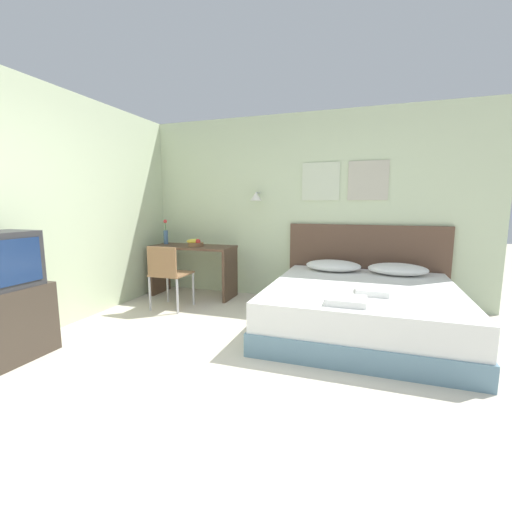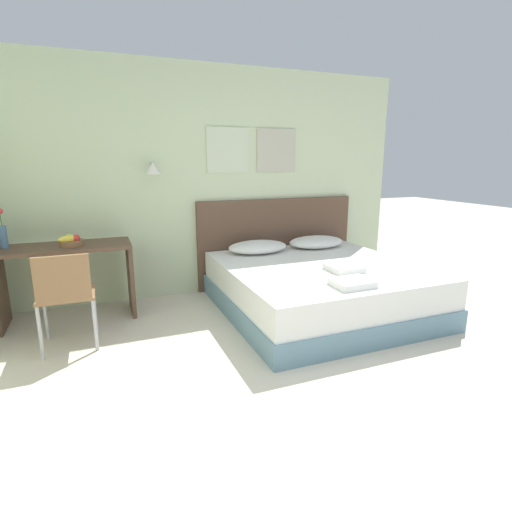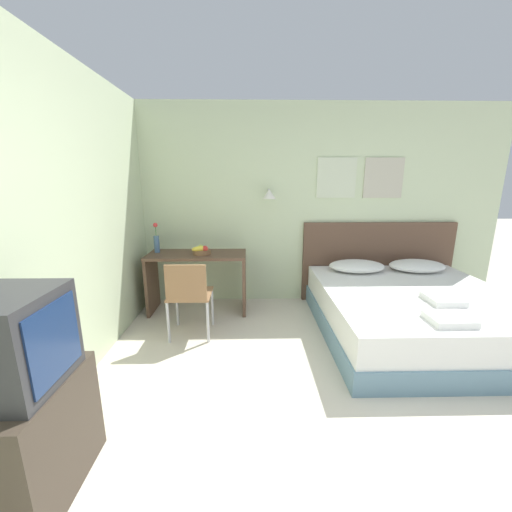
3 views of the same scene
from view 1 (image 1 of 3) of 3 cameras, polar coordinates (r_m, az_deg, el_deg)
The scene contains 14 objects.
ground_plane at distance 2.75m, azimuth -7.10°, elevation -21.71°, with size 24.00×24.00×0.00m, color beige.
wall_back at distance 5.05m, azimuth 6.77°, elevation 7.93°, with size 5.26×0.31×2.65m.
bed at distance 3.98m, azimuth 17.19°, elevation -8.35°, with size 1.99×2.08×0.51m.
headboard at distance 4.95m, azimuth 17.71°, elevation -1.46°, with size 2.11×0.06×1.11m.
pillow_left at distance 4.66m, azimuth 12.74°, elevation -1.56°, with size 0.72×0.47×0.14m.
pillow_right at distance 4.65m, azimuth 22.56°, elevation -2.03°, with size 0.72×0.47×0.14m.
folded_towel_near_foot at distance 3.60m, azimuth 18.83°, elevation -5.47°, with size 0.31×0.32×0.06m.
folded_towel_mid_bed at distance 3.17m, azimuth 14.84°, elevation -7.19°, with size 0.35×0.28×0.06m.
desk at distance 5.25m, azimuth -10.37°, elevation -0.81°, with size 1.23×0.54×0.77m.
desk_chair at distance 4.63m, azimuth -14.55°, elevation -2.48°, with size 0.45×0.45×0.85m.
fruit_bowl at distance 5.15m, azimuth -10.03°, elevation 2.12°, with size 0.24×0.23×0.11m.
flower_vase at distance 5.54m, azimuth -14.81°, elevation 3.45°, with size 0.07×0.07×0.38m.
tv_stand at distance 3.83m, azimuth -35.95°, elevation -9.10°, with size 0.45×0.66×0.66m.
television at distance 3.71m, azimuth -36.71°, elevation -0.53°, with size 0.44×0.49×0.50m.
Camera 1 is at (1.05, -2.13, 1.39)m, focal length 24.00 mm.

